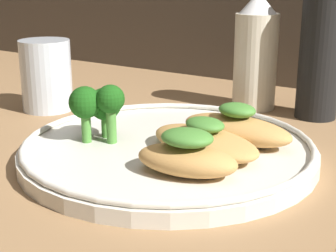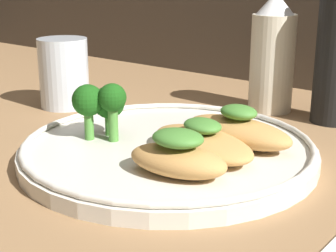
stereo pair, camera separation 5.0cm
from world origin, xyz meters
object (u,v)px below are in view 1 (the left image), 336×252
(sauce_bottle, at_px, (256,54))
(pepper_grinder, at_px, (321,49))
(plate, at_px, (168,149))
(broccoli_bunch, at_px, (99,104))
(drinking_glass, at_px, (46,75))

(sauce_bottle, xyz_separation_m, pepper_grinder, (0.09, 0.00, 0.01))
(plate, height_order, pepper_grinder, pepper_grinder)
(broccoli_bunch, relative_size, pepper_grinder, 0.31)
(broccoli_bunch, relative_size, sauce_bottle, 0.39)
(sauce_bottle, bearing_deg, drinking_glass, -145.02)
(sauce_bottle, bearing_deg, plate, -87.75)
(plate, xyz_separation_m, pepper_grinder, (0.08, 0.22, 0.08))
(plate, distance_m, drinking_glass, 0.25)
(plate, bearing_deg, broccoli_bunch, -159.89)
(plate, relative_size, pepper_grinder, 1.52)
(sauce_bottle, relative_size, pepper_grinder, 0.80)
(pepper_grinder, xyz_separation_m, drinking_glass, (-0.31, -0.16, -0.04))
(pepper_grinder, bearing_deg, broccoli_bunch, -119.74)
(pepper_grinder, relative_size, drinking_glass, 2.07)
(broccoli_bunch, distance_m, pepper_grinder, 0.29)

